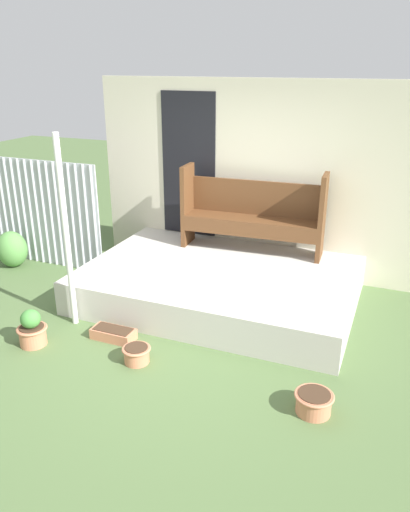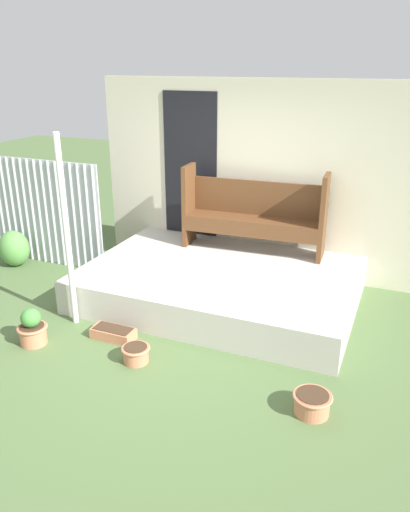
# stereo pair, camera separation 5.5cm
# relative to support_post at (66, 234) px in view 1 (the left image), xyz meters

# --- Properties ---
(ground_plane) EXTENTS (24.00, 24.00, 0.00)m
(ground_plane) POSITION_rel_support_post_xyz_m (1.22, 0.07, -1.07)
(ground_plane) COLOR #516B3D
(porch_slab) EXTENTS (3.26, 2.23, 0.41)m
(porch_slab) POSITION_rel_support_post_xyz_m (1.32, 1.18, -0.86)
(porch_slab) COLOR beige
(porch_slab) RESTS_ON ground_plane
(house_wall) EXTENTS (4.46, 0.08, 2.60)m
(house_wall) POSITION_rel_support_post_xyz_m (1.28, 2.33, 0.24)
(house_wall) COLOR beige
(house_wall) RESTS_ON ground_plane
(fence_corrugated) EXTENTS (3.15, 0.05, 1.53)m
(fence_corrugated) POSITION_rel_support_post_xyz_m (-2.10, 1.37, -0.31)
(fence_corrugated) COLOR #ADB2B7
(fence_corrugated) RESTS_ON ground_plane
(support_post) EXTENTS (0.07, 0.07, 2.14)m
(support_post) POSITION_rel_support_post_xyz_m (0.00, 0.00, 0.00)
(support_post) COLOR white
(support_post) RESTS_ON ground_plane
(bench) EXTENTS (1.89, 0.51, 1.10)m
(bench) POSITION_rel_support_post_xyz_m (1.47, 1.99, -0.11)
(bench) COLOR brown
(bench) RESTS_ON porch_slab
(flower_pot_left) EXTENTS (0.32, 0.32, 0.40)m
(flower_pot_left) POSITION_rel_support_post_xyz_m (-0.12, -0.56, -0.89)
(flower_pot_left) COLOR tan
(flower_pot_left) RESTS_ON ground_plane
(flower_pot_middle) EXTENTS (0.29, 0.29, 0.17)m
(flower_pot_middle) POSITION_rel_support_post_xyz_m (1.05, -0.44, -0.97)
(flower_pot_middle) COLOR tan
(flower_pot_middle) RESTS_ON ground_plane
(flower_pot_right) EXTENTS (0.34, 0.34, 0.19)m
(flower_pot_right) POSITION_rel_support_post_xyz_m (2.82, -0.54, -0.96)
(flower_pot_right) COLOR tan
(flower_pot_right) RESTS_ON ground_plane
(planter_box_rect) EXTENTS (0.47, 0.21, 0.12)m
(planter_box_rect) POSITION_rel_support_post_xyz_m (0.60, -0.14, -1.01)
(planter_box_rect) COLOR tan
(planter_box_rect) RESTS_ON ground_plane
(shrub_by_fence) EXTENTS (0.45, 0.41, 0.53)m
(shrub_by_fence) POSITION_rel_support_post_xyz_m (-1.84, 1.07, -0.81)
(shrub_by_fence) COLOR #599347
(shrub_by_fence) RESTS_ON ground_plane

